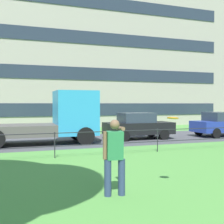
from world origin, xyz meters
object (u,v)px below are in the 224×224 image
(car_blue_far_left, at_px, (222,124))
(apartment_building_background, at_px, (91,33))
(flatbed_truck_center, at_px, (47,120))
(person_thrower, at_px, (115,155))
(frisbee, at_px, (173,118))
(car_black_right, at_px, (138,126))

(car_blue_far_left, height_order, apartment_building_background, apartment_building_background)
(apartment_building_background, bearing_deg, car_blue_far_left, -73.41)
(car_blue_far_left, bearing_deg, flatbed_truck_center, 179.84)
(person_thrower, xyz_separation_m, car_blue_far_left, (10.77, 9.24, -0.15))
(person_thrower, bearing_deg, car_blue_far_left, 40.63)
(frisbee, xyz_separation_m, flatbed_truck_center, (-1.80, 9.32, -0.51))
(frisbee, bearing_deg, flatbed_truck_center, 100.91)
(person_thrower, distance_m, car_black_right, 10.78)
(frisbee, distance_m, car_black_right, 10.28)
(flatbed_truck_center, relative_size, apartment_building_background, 0.27)
(flatbed_truck_center, relative_size, car_blue_far_left, 1.81)
(car_black_right, height_order, apartment_building_background, apartment_building_background)
(flatbed_truck_center, xyz_separation_m, apartment_building_background, (6.57, 15.17, 8.38))
(flatbed_truck_center, height_order, car_blue_far_left, flatbed_truck_center)
(flatbed_truck_center, distance_m, apartment_building_background, 18.54)
(person_thrower, relative_size, apartment_building_background, 0.06)
(person_thrower, height_order, car_black_right, person_thrower)
(frisbee, distance_m, car_blue_far_left, 13.18)
(flatbed_truck_center, xyz_separation_m, car_black_right, (5.30, 0.29, -0.44))
(car_black_right, relative_size, apartment_building_background, 0.15)
(person_thrower, xyz_separation_m, frisbee, (1.47, -0.05, 0.80))
(apartment_building_background, bearing_deg, flatbed_truck_center, -113.41)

